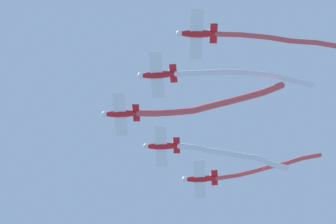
% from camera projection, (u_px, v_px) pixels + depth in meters
% --- Properties ---
extents(airplane_lead, '(7.06, 5.40, 1.74)m').
position_uv_depth(airplane_lead, '(120.00, 114.00, 88.85)').
color(airplane_lead, red).
extents(smoke_trail_lead, '(2.88, 19.92, 2.69)m').
position_uv_depth(smoke_trail_lead, '(210.00, 104.00, 87.09)').
color(smoke_trail_lead, '#DB4C4C').
extents(airplane_left_wing, '(7.07, 5.40, 1.74)m').
position_uv_depth(airplane_left_wing, '(157.00, 75.00, 85.57)').
color(airplane_left_wing, red).
extents(smoke_trail_left_wing, '(8.32, 16.61, 1.24)m').
position_uv_depth(smoke_trail_left_wing, '(245.00, 75.00, 85.65)').
color(smoke_trail_left_wing, white).
extents(airplane_right_wing, '(7.05, 5.41, 1.74)m').
position_uv_depth(airplane_right_wing, '(161.00, 146.00, 92.14)').
color(airplane_right_wing, red).
extents(smoke_trail_right_wing, '(8.92, 13.81, 1.82)m').
position_uv_depth(smoke_trail_right_wing, '(234.00, 155.00, 92.47)').
color(smoke_trail_right_wing, white).
extents(airplane_slot, '(7.02, 5.41, 1.74)m').
position_uv_depth(airplane_slot, '(197.00, 34.00, 82.03)').
color(airplane_slot, red).
extents(smoke_trail_slot, '(9.54, 17.22, 1.12)m').
position_uv_depth(smoke_trail_slot, '(292.00, 41.00, 82.58)').
color(smoke_trail_slot, '#DB4C4C').
extents(airplane_trail, '(7.06, 5.40, 1.74)m').
position_uv_depth(airplane_trail, '(200.00, 179.00, 94.93)').
color(airplane_trail, red).
extents(smoke_trail_trail, '(3.74, 15.33, 3.37)m').
position_uv_depth(smoke_trail_trail, '(269.00, 167.00, 95.62)').
color(smoke_trail_trail, '#DB4C4C').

